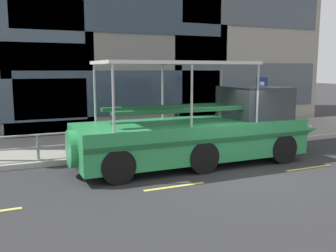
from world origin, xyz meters
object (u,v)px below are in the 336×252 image
(duck_tour_boat, at_px, (206,131))
(pedestrian_near_bow, at_px, (237,115))
(pedestrian_mid_left, at_px, (177,121))
(parking_sign, at_px, (261,96))

(duck_tour_boat, height_order, pedestrian_near_bow, duck_tour_boat)
(pedestrian_near_bow, height_order, pedestrian_mid_left, pedestrian_near_bow)
(parking_sign, xyz_separation_m, duck_tour_boat, (-4.27, -2.62, -0.87))
(parking_sign, relative_size, duck_tour_boat, 0.27)
(duck_tour_boat, relative_size, pedestrian_mid_left, 6.37)
(parking_sign, distance_m, pedestrian_mid_left, 4.21)
(parking_sign, height_order, duck_tour_boat, duck_tour_boat)
(parking_sign, bearing_deg, pedestrian_near_bow, 153.50)
(duck_tour_boat, bearing_deg, pedestrian_mid_left, 86.72)
(parking_sign, xyz_separation_m, pedestrian_near_bow, (-0.93, 0.46, -0.86))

